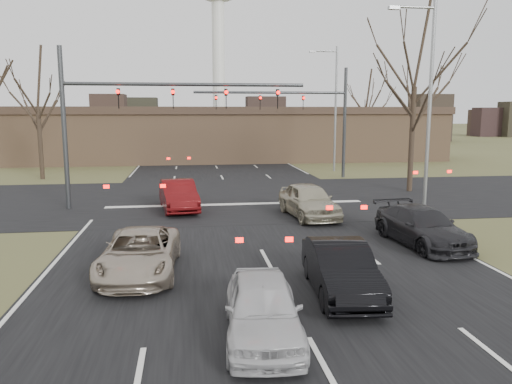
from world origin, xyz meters
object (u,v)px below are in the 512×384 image
Objects in this scene: mast_arm_near at (131,107)px; car_charcoal_sedan at (422,227)px; car_black_hatch at (341,269)px; car_silver_ahead at (309,200)px; car_silver_suv at (140,253)px; streetlight_right_far at (334,102)px; car_white_sedan at (263,308)px; streetlight_right_near at (427,96)px; car_red_ahead at (178,195)px; building at (232,133)px; mast_arm_far at (307,109)px.

mast_arm_near is 2.55× the size of car_charcoal_sedan.
car_black_hatch is 9.88m from car_silver_ahead.
car_silver_suv is at bearing 160.40° from car_black_hatch.
mast_arm_near is 11.87m from car_silver_suv.
streetlight_right_far reaches higher than mast_arm_near.
mast_arm_near is at bearing 99.08° from car_silver_suv.
car_black_hatch is at bearing 48.03° from car_white_sedan.
car_red_ahead is (-11.82, 1.96, -4.84)m from streetlight_right_near.
car_silver_suv is 10.16m from car_charcoal_sedan.
streetlight_right_far is 2.20× the size of car_red_ahead.
streetlight_right_far is at bearing 76.15° from car_charcoal_sedan.
mast_arm_near is 14.38m from streetlight_right_near.
car_white_sedan is 0.88× the size of car_red_ahead.
building is 3.81× the size of mast_arm_far.
mast_arm_near reaches higher than car_silver_suv.
car_white_sedan is (-10.30, -29.70, -4.91)m from streetlight_right_far.
building is 13.53m from streetlight_right_far.
building is at bearing 91.14° from car_charcoal_sedan.
car_black_hatch reaches higher than car_white_sedan.
mast_arm_far reaches higher than car_silver_suv.
car_silver_ahead is (1.52, 9.76, 0.09)m from car_black_hatch.
car_black_hatch is at bearing -140.72° from car_charcoal_sedan.
building is 9.13× the size of car_silver_ahead.
streetlight_right_near is 2.15× the size of car_silver_ahead.
streetlight_right_far reaches higher than car_charcoal_sedan.
car_silver_suv is at bearing -174.11° from car_charcoal_sedan.
car_silver_ahead is at bearing -88.00° from building.
car_black_hatch reaches higher than car_charcoal_sedan.
mast_arm_near is 15.17m from mast_arm_far.
building is at bearing 90.58° from car_white_sedan.
car_red_ahead is at bearing 114.36° from car_black_hatch.
streetlight_right_far is at bearing 51.89° from mast_arm_far.
streetlight_right_far is at bearing 64.57° from car_silver_suv.
mast_arm_far reaches higher than car_silver_ahead.
car_red_ahead is at bearing 150.67° from car_silver_ahead.
streetlight_right_near and streetlight_right_far have the same top height.
streetlight_right_near is 15.87m from car_silver_suv.
streetlight_right_near is (2.64, -13.00, 0.57)m from mast_arm_far.
building is 38.45m from car_black_hatch.
streetlight_right_far reaches higher than car_white_sedan.
streetlight_right_far is 2.11× the size of car_silver_suv.
mast_arm_far is at bearing -74.42° from building.
streetlight_right_near is 17.01m from streetlight_right_far.
streetlight_right_near reaches higher than car_silver_suv.
car_black_hatch is at bearing -21.37° from car_silver_suv.
car_charcoal_sedan is 11.95m from car_red_ahead.
mast_arm_far is at bearing 41.22° from mast_arm_near.
car_silver_suv is 9.96m from car_red_ahead.
streetlight_right_far is at bearing 75.65° from car_white_sedan.
car_red_ahead is 6.54m from car_silver_ahead.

